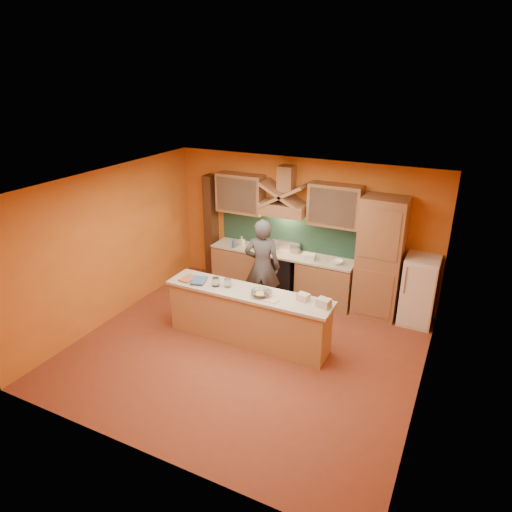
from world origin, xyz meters
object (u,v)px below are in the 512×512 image
at_px(person, 262,267).
at_px(kitchen_scale, 268,294).
at_px(fridge, 419,291).
at_px(stove, 281,273).
at_px(mixing_bowl, 261,293).

relative_size(person, kitchen_scale, 16.89).
relative_size(fridge, kitchen_scale, 11.79).
bearing_deg(fridge, kitchen_scale, -137.55).
bearing_deg(kitchen_scale, fridge, 30.21).
xyz_separation_m(stove, kitchen_scale, (0.58, -1.94, 0.54)).
distance_m(stove, person, 0.98).
bearing_deg(kitchen_scale, stove, 94.39).
xyz_separation_m(person, kitchen_scale, (0.61, -1.08, 0.06)).
height_order(person, mixing_bowl, person).
relative_size(fridge, person, 0.70).
height_order(stove, fridge, fridge).
distance_m(kitchen_scale, mixing_bowl, 0.12).
distance_m(person, kitchen_scale, 1.24).
bearing_deg(mixing_bowl, person, 114.28).
bearing_deg(person, fridge, -177.61).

